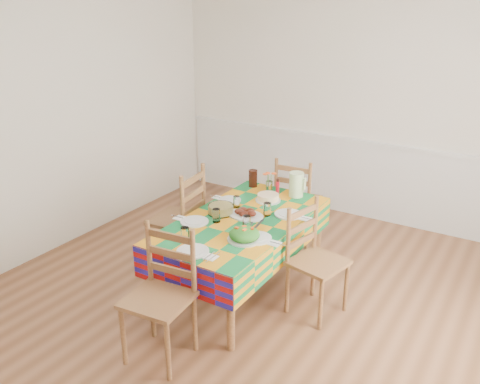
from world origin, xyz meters
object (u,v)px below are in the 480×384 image
object	(u,v)px
dining_table	(242,227)
chair_right	(314,260)
chair_left	(181,220)
meat_platter	(246,213)
chair_far	(296,201)
tea_pitcher	(253,178)
green_pitcher	(296,184)
chair_near	(161,296)

from	to	relation	value
dining_table	chair_right	world-z (taller)	chair_right
chair_left	chair_right	xyz separation A→B (m)	(1.35, 0.00, -0.04)
meat_platter	chair_right	world-z (taller)	chair_right
chair_far	chair_left	world-z (taller)	chair_left
dining_table	tea_pitcher	size ratio (longest dim) A/B	10.03
green_pitcher	chair_right	xyz separation A→B (m)	(0.52, -0.71, -0.32)
dining_table	meat_platter	size ratio (longest dim) A/B	5.20
chair_near	chair_left	xyz separation A→B (m)	(-0.67, 1.07, 0.02)
meat_platter	chair_right	distance (m)	0.72
green_pitcher	chair_right	world-z (taller)	chair_right
green_pitcher	chair_far	world-z (taller)	chair_far
dining_table	chair_left	xyz separation A→B (m)	(-0.67, 0.01, -0.10)
meat_platter	chair_right	size ratio (longest dim) A/B	0.35
meat_platter	green_pitcher	world-z (taller)	green_pitcher
dining_table	chair_left	size ratio (longest dim) A/B	1.69
meat_platter	chair_left	distance (m)	0.70
chair_near	chair_far	xyz separation A→B (m)	(0.01, 2.13, -0.02)
chair_right	meat_platter	bearing A→B (deg)	97.57
meat_platter	green_pitcher	xyz separation A→B (m)	(0.16, 0.65, 0.09)
tea_pitcher	chair_near	bearing A→B (deg)	-80.01
chair_left	chair_right	distance (m)	1.35
green_pitcher	chair_left	bearing A→B (deg)	-139.09
green_pitcher	chair_left	distance (m)	1.13
meat_platter	chair_left	world-z (taller)	chair_left
dining_table	meat_platter	distance (m)	0.12
dining_table	chair_near	size ratio (longest dim) A/B	1.75
meat_platter	chair_far	xyz separation A→B (m)	(0.01, 1.00, -0.23)
green_pitcher	chair_near	world-z (taller)	chair_near
chair_left	chair_right	bearing A→B (deg)	83.06
chair_near	chair_left	world-z (taller)	chair_left
green_pitcher	dining_table	bearing A→B (deg)	-102.27
chair_far	chair_right	world-z (taller)	chair_far
green_pitcher	tea_pitcher	bearing A→B (deg)	178.72
tea_pitcher	chair_right	xyz separation A→B (m)	(1.00, -0.72, -0.29)
chair_near	chair_right	bearing A→B (deg)	51.98
chair_right	green_pitcher	bearing A→B (deg)	48.51
dining_table	green_pitcher	size ratio (longest dim) A/B	7.28
dining_table	chair_far	xyz separation A→B (m)	(0.00, 1.07, -0.13)
tea_pitcher	chair_far	size ratio (longest dim) A/B	0.18
chair_near	chair_left	distance (m)	1.26
meat_platter	tea_pitcher	bearing A→B (deg)	115.47
chair_left	chair_near	bearing A→B (deg)	24.79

